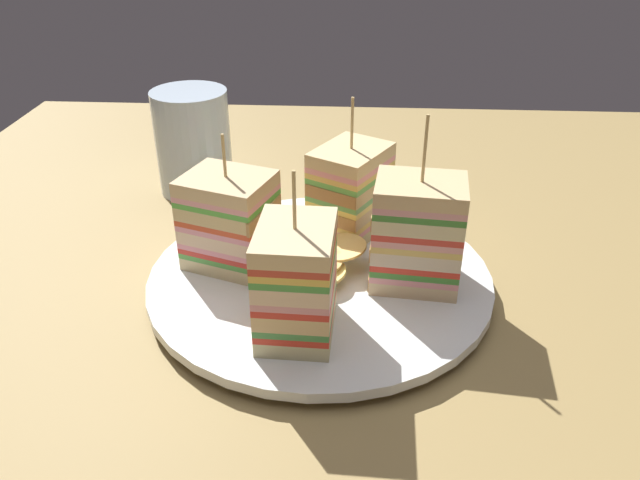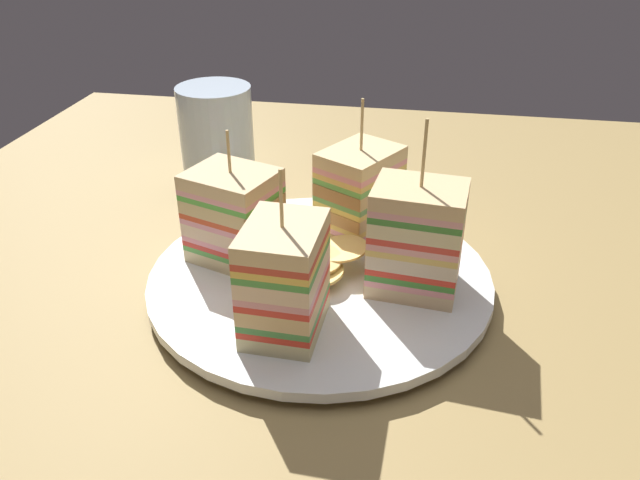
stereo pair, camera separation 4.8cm
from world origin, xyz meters
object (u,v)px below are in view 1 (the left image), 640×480
at_px(sandwich_wedge_0, 350,191).
at_px(sandwich_wedge_3, 417,233).
at_px(sandwich_wedge_2, 296,281).
at_px(chip_pile, 318,264).
at_px(drinking_glass, 194,149).
at_px(spoon, 346,214).
at_px(sandwich_wedge_1, 230,221).
at_px(plate, 320,279).

height_order(sandwich_wedge_0, sandwich_wedge_3, sandwich_wedge_3).
xyz_separation_m(sandwich_wedge_0, sandwich_wedge_2, (-0.14, 0.03, 0.00)).
bearing_deg(chip_pile, sandwich_wedge_0, -16.79).
distance_m(sandwich_wedge_3, drinking_glass, 0.28).
distance_m(sandwich_wedge_0, sandwich_wedge_3, 0.09).
height_order(sandwich_wedge_0, sandwich_wedge_2, sandwich_wedge_0).
xyz_separation_m(chip_pile, drinking_glass, (0.18, 0.14, 0.02)).
bearing_deg(sandwich_wedge_3, drinking_glass, -34.81).
bearing_deg(spoon, sandwich_wedge_1, -0.68).
xyz_separation_m(sandwich_wedge_0, drinking_glass, (0.11, 0.16, -0.01)).
height_order(sandwich_wedge_3, spoon, sandwich_wedge_3).
height_order(sandwich_wedge_2, spoon, sandwich_wedge_2).
distance_m(sandwich_wedge_0, sandwich_wedge_2, 0.15).
height_order(sandwich_wedge_2, chip_pile, sandwich_wedge_2).
xyz_separation_m(plate, chip_pile, (-0.01, 0.00, 0.02)).
xyz_separation_m(plate, sandwich_wedge_3, (-0.01, -0.07, 0.05)).
bearing_deg(sandwich_wedge_3, chip_pile, 5.28).
bearing_deg(sandwich_wedge_0, spoon, -146.43).
xyz_separation_m(sandwich_wedge_0, chip_pile, (-0.08, 0.02, -0.03)).
xyz_separation_m(plate, spoon, (0.12, -0.02, -0.00)).
relative_size(plate, sandwich_wedge_0, 2.23).
xyz_separation_m(spoon, drinking_glass, (0.06, 0.16, 0.04)).
xyz_separation_m(sandwich_wedge_1, sandwich_wedge_2, (-0.08, -0.06, 0.00)).
bearing_deg(sandwich_wedge_1, spoon, 69.08).
bearing_deg(drinking_glass, chip_pile, -142.82).
bearing_deg(chip_pile, sandwich_wedge_1, 75.46).
bearing_deg(drinking_glass, sandwich_wedge_0, -123.73).
relative_size(sandwich_wedge_1, chip_pile, 1.46).
bearing_deg(sandwich_wedge_1, sandwich_wedge_3, 11.34).
bearing_deg(sandwich_wedge_3, plate, 0.79).
relative_size(sandwich_wedge_0, spoon, 1.00).
bearing_deg(sandwich_wedge_1, plate, 9.00).
distance_m(sandwich_wedge_0, chip_pile, 0.08).
bearing_deg(chip_pile, plate, -11.11).
bearing_deg(sandwich_wedge_1, drinking_glass, 131.50).
bearing_deg(drinking_glass, sandwich_wedge_3, -130.91).
distance_m(sandwich_wedge_0, drinking_glass, 0.19).
distance_m(sandwich_wedge_0, spoon, 0.07).
height_order(plate, sandwich_wedge_0, sandwich_wedge_0).
height_order(sandwich_wedge_2, drinking_glass, sandwich_wedge_2).
xyz_separation_m(sandwich_wedge_1, drinking_glass, (0.16, 0.07, -0.01)).
relative_size(spoon, drinking_glass, 1.15).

